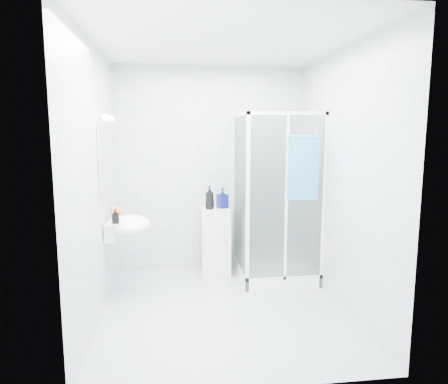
{
  "coord_description": "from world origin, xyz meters",
  "views": [
    {
      "loc": [
        -0.48,
        -3.8,
        1.77
      ],
      "look_at": [
        0.05,
        0.35,
        1.15
      ],
      "focal_mm": 32.0,
      "sensor_mm": 36.0,
      "label": 1
    }
  ],
  "objects": [
    {
      "name": "room",
      "position": [
        0.0,
        0.0,
        1.3
      ],
      "size": [
        2.4,
        2.6,
        2.6
      ],
      "color": "silver",
      "rests_on": "ground"
    },
    {
      "name": "shower_enclosure",
      "position": [
        0.67,
        0.77,
        0.45
      ],
      "size": [
        0.9,
        0.95,
        2.0
      ],
      "color": "white",
      "rests_on": "ground"
    },
    {
      "name": "wall_basin",
      "position": [
        -0.99,
        0.45,
        0.8
      ],
      "size": [
        0.46,
        0.56,
        0.35
      ],
      "color": "white",
      "rests_on": "ground"
    },
    {
      "name": "mirror",
      "position": [
        -1.19,
        0.45,
        1.5
      ],
      "size": [
        0.02,
        0.6,
        0.7
      ],
      "primitive_type": "cube",
      "color": "white",
      "rests_on": "room"
    },
    {
      "name": "vanity_lights",
      "position": [
        -1.14,
        0.45,
        1.92
      ],
      "size": [
        0.1,
        0.4,
        0.08
      ],
      "color": "silver",
      "rests_on": "room"
    },
    {
      "name": "wall_hooks",
      "position": [
        -0.25,
        1.26,
        1.62
      ],
      "size": [
        0.23,
        0.06,
        0.03
      ],
      "color": "silver",
      "rests_on": "room"
    },
    {
      "name": "storage_cabinet",
      "position": [
        0.03,
        1.03,
        0.42
      ],
      "size": [
        0.36,
        0.38,
        0.85
      ],
      "rotation": [
        0.0,
        0.0,
        -0.03
      ],
      "color": "white",
      "rests_on": "ground"
    },
    {
      "name": "hand_towel",
      "position": [
        0.92,
        0.36,
        1.42
      ],
      "size": [
        0.33,
        0.05,
        0.71
      ],
      "color": "teal",
      "rests_on": "shower_enclosure"
    },
    {
      "name": "shampoo_bottle_a",
      "position": [
        -0.05,
        0.98,
        0.99
      ],
      "size": [
        0.14,
        0.15,
        0.29
      ],
      "primitive_type": "imported",
      "rotation": [
        0.0,
        0.0,
        -0.4
      ],
      "color": "black",
      "rests_on": "storage_cabinet"
    },
    {
      "name": "shampoo_bottle_b",
      "position": [
        0.12,
        1.03,
        0.98
      ],
      "size": [
        0.15,
        0.15,
        0.25
      ],
      "primitive_type": "imported",
      "rotation": [
        0.0,
        0.0,
        0.4
      ],
      "color": "#0E1056",
      "rests_on": "storage_cabinet"
    },
    {
      "name": "soap_dispenser_orange",
      "position": [
        -1.09,
        0.6,
        0.94
      ],
      "size": [
        0.14,
        0.14,
        0.15
      ],
      "primitive_type": "imported",
      "rotation": [
        0.0,
        0.0,
        -0.23
      ],
      "color": "#D25618",
      "rests_on": "wall_basin"
    },
    {
      "name": "soap_dispenser_black",
      "position": [
        -1.07,
        0.26,
        0.94
      ],
      "size": [
        0.07,
        0.07,
        0.15
      ],
      "primitive_type": "imported",
      "rotation": [
        0.0,
        0.0,
        -0.0
      ],
      "color": "black",
      "rests_on": "wall_basin"
    }
  ]
}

